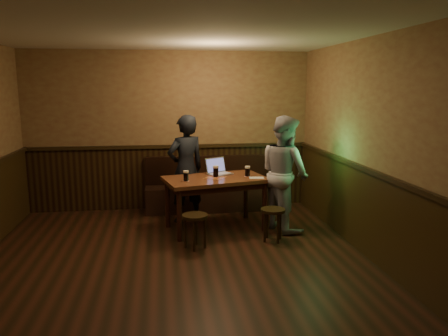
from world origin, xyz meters
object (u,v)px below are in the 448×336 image
at_px(laptop, 218,170).
at_px(person_suit, 186,169).
at_px(person_grey, 284,173).
at_px(stool_left, 195,221).
at_px(stool_right, 273,215).
at_px(pub_table, 215,184).
at_px(pint_mid, 216,171).
at_px(pint_left, 186,176).
at_px(bench, 208,193).
at_px(pint_right, 248,171).

height_order(laptop, person_suit, person_suit).
bearing_deg(person_grey, stool_left, 95.26).
bearing_deg(stool_right, person_grey, 59.76).
height_order(pub_table, laptop, laptop).
bearing_deg(laptop, person_suit, 128.80).
distance_m(pint_mid, person_grey, 1.05).
relative_size(pub_table, laptop, 3.66).
bearing_deg(laptop, pint_left, -168.92).
distance_m(stool_right, person_grey, 0.79).
bearing_deg(stool_left, pint_mid, 65.02).
distance_m(stool_right, pint_mid, 1.14).
bearing_deg(bench, pub_table, -90.00).
bearing_deg(laptop, person_grey, -51.33).
bearing_deg(bench, pint_left, -109.56).
height_order(pint_mid, person_suit, person_suit).
relative_size(pint_mid, person_suit, 0.10).
bearing_deg(person_grey, pub_table, 63.68).
distance_m(stool_left, person_suit, 1.35).
xyz_separation_m(pub_table, person_suit, (-0.42, 0.47, 0.17)).
bearing_deg(person_suit, pint_left, 62.45).
height_order(pint_mid, laptop, laptop).
bearing_deg(stool_right, bench, 113.06).
bearing_deg(pub_table, pint_mid, 61.41).
distance_m(pint_mid, person_suit, 0.60).
distance_m(bench, stool_right, 1.90).
xyz_separation_m(pint_mid, pint_right, (0.49, -0.03, -0.01)).
distance_m(pint_left, laptop, 0.70).
bearing_deg(pint_right, bench, 115.15).
distance_m(pub_table, pint_right, 0.54).
bearing_deg(bench, pint_right, -64.85).
xyz_separation_m(pint_mid, laptop, (0.06, 0.22, -0.02)).
bearing_deg(stool_right, pint_left, 158.90).
distance_m(pint_mid, laptop, 0.23).
bearing_deg(stool_right, pint_right, 109.58).
xyz_separation_m(stool_left, stool_right, (1.12, 0.14, -0.00)).
relative_size(pint_left, person_grey, 0.09).
bearing_deg(pint_mid, laptop, 73.38).
xyz_separation_m(person_suit, person_grey, (1.47, -0.59, 0.01)).
bearing_deg(laptop, pint_right, -59.68).
relative_size(stool_left, laptop, 1.04).
relative_size(stool_right, person_suit, 0.27).
height_order(pint_right, laptop, laptop).
relative_size(bench, pint_left, 13.84).
height_order(pint_right, person_suit, person_suit).
relative_size(bench, laptop, 4.82).
bearing_deg(pint_left, stool_left, -82.42).
bearing_deg(pint_right, person_suit, 154.22).
relative_size(pint_left, pint_mid, 0.90).
bearing_deg(bench, person_grey, -49.14).
relative_size(stool_right, pint_right, 2.86).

